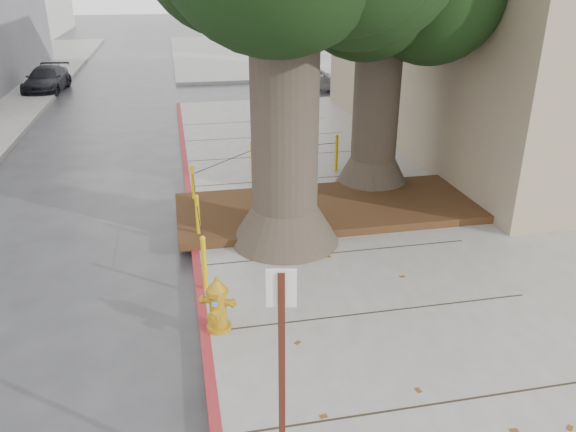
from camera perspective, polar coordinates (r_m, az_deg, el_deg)
name	(u,v)px	position (r m, az deg, el deg)	size (l,w,h in m)	color
ground	(340,325)	(8.58, 5.29, -10.95)	(140.00, 140.00, 0.00)	#28282B
sidewalk_far	(298,52)	(37.94, 1.01, 16.31)	(16.00, 20.00, 0.15)	slate
curb_red	(196,257)	(10.40, -9.34, -4.10)	(0.14, 26.00, 0.16)	maroon
planter_bed	(329,208)	(11.99, 4.19, 0.85)	(6.40, 2.60, 0.16)	black
bollard_ring	(243,187)	(11.94, -4.57, 2.98)	(3.79, 5.39, 0.95)	gold
fire_hydrant	(218,304)	(8.03, -7.15, -8.90)	(0.46, 0.46, 0.84)	#AF7911
signpost	(282,379)	(5.10, -0.63, -16.23)	(0.25, 0.07, 2.52)	#471911
car_silver	(310,77)	(25.33, 2.23, 13.89)	(1.43, 3.56, 1.21)	#98989D
car_red	(401,70)	(27.68, 11.38, 14.37)	(1.37, 3.92, 1.29)	maroon
car_dark	(47,79)	(27.41, -23.32, 12.63)	(1.48, 3.64, 1.06)	black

